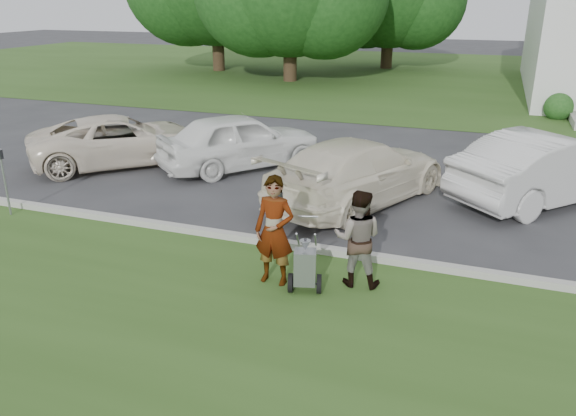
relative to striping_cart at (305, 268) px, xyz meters
The scene contains 13 objects.
ground 1.15m from the striping_cart, 118.08° to the left, with size 120.00×120.00×0.00m, color #333335.
grass_strip 2.16m from the striping_cart, 103.71° to the right, with size 80.00×7.00×0.01m, color #2F501B.
church_lawn 27.95m from the striping_cart, 91.03° to the left, with size 80.00×30.00×0.01m, color #2F501B.
curb 1.61m from the striping_cart, 108.61° to the left, with size 80.00×0.18×0.15m, color #9E9E93.
striping_cart is the anchor object (origin of this frame).
person_left 0.78m from the striping_cart, 166.63° to the left, with size 0.68×0.44×1.85m, color #999999.
person_right 0.98m from the striping_cart, 36.58° to the left, with size 0.80×0.62×1.65m, color #999999.
parking_meter_near 1.37m from the striping_cart, 128.44° to the left, with size 0.09×0.08×1.30m.
parking_meter_far 7.28m from the striping_cart, behind, with size 0.11×0.10×1.50m.
car_a 9.05m from the striping_cart, 143.75° to the left, with size 2.30×4.98×1.38m, color #EDE0C9.
car_b 7.30m from the striping_cart, 122.63° to the left, with size 1.84×4.58×1.56m, color white.
car_c 4.52m from the striping_cart, 92.46° to the left, with size 2.10×5.17×1.50m, color white.
car_d 7.25m from the striping_cart, 57.00° to the left, with size 1.74×4.98×1.64m, color silver.
Camera 1 is at (3.01, -8.65, 4.52)m, focal length 35.00 mm.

